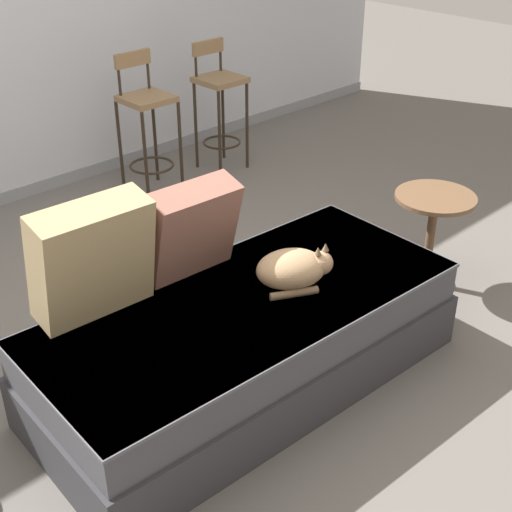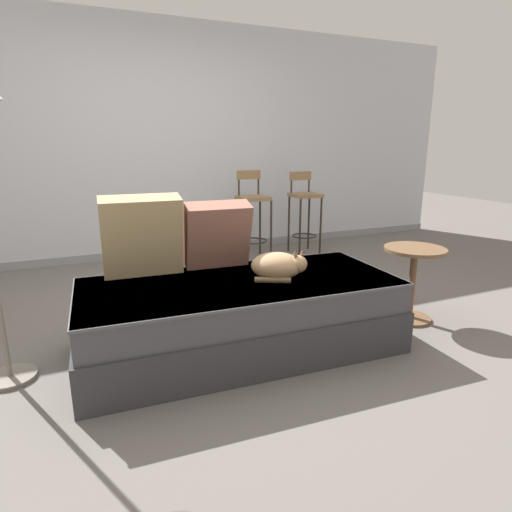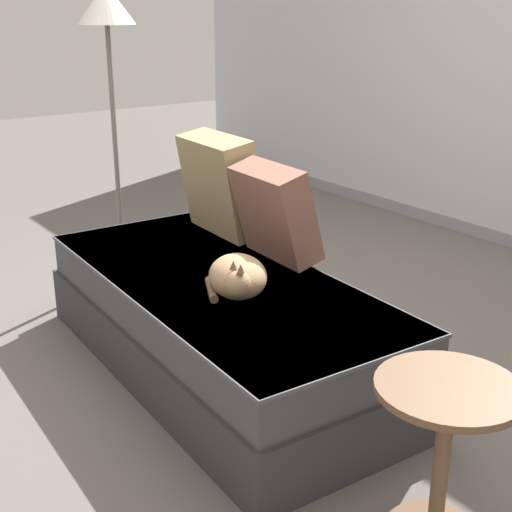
# 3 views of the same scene
# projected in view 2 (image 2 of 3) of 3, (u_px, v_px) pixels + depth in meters

# --- Properties ---
(ground_plane) EXTENTS (16.00, 16.00, 0.00)m
(ground_plane) POSITION_uv_depth(u_px,v_px,m) (221.00, 325.00, 3.13)
(ground_plane) COLOR #66605B
(ground_plane) RESTS_ON ground
(wall_back_panel) EXTENTS (8.00, 0.10, 2.60)m
(wall_back_panel) POSITION_uv_depth(u_px,v_px,m) (153.00, 142.00, 4.80)
(wall_back_panel) COLOR silver
(wall_back_panel) RESTS_ON ground
(wall_baseboard_trim) EXTENTS (8.00, 0.02, 0.09)m
(wall_baseboard_trim) POSITION_uv_depth(u_px,v_px,m) (161.00, 252.00, 5.07)
(wall_baseboard_trim) COLOR gray
(wall_baseboard_trim) RESTS_ON ground
(couch) EXTENTS (2.02, 0.98, 0.46)m
(couch) POSITION_uv_depth(u_px,v_px,m) (241.00, 315.00, 2.72)
(couch) COLOR #353539
(couch) RESTS_ON ground
(throw_pillow_corner) EXTENTS (0.51, 0.28, 0.52)m
(throw_pillow_corner) POSITION_uv_depth(u_px,v_px,m) (142.00, 236.00, 2.72)
(throw_pillow_corner) COLOR tan
(throw_pillow_corner) RESTS_ON couch
(throw_pillow_middle) EXTENTS (0.45, 0.29, 0.46)m
(throw_pillow_middle) POSITION_uv_depth(u_px,v_px,m) (217.00, 234.00, 2.89)
(throw_pillow_middle) COLOR #936051
(throw_pillow_middle) RESTS_ON couch
(cat) EXTENTS (0.39, 0.36, 0.20)m
(cat) POSITION_uv_depth(u_px,v_px,m) (278.00, 266.00, 2.68)
(cat) COLOR tan
(cat) RESTS_ON couch
(bar_stool_near_window) EXTENTS (0.33, 0.33, 0.99)m
(bar_stool_near_window) POSITION_uv_depth(u_px,v_px,m) (253.00, 211.00, 4.82)
(bar_stool_near_window) COLOR #2D2319
(bar_stool_near_window) RESTS_ON ground
(bar_stool_by_doorway) EXTENTS (0.32, 0.32, 0.96)m
(bar_stool_by_doorway) POSITION_uv_depth(u_px,v_px,m) (304.00, 207.00, 5.08)
(bar_stool_by_doorway) COLOR #2D2319
(bar_stool_by_doorway) RESTS_ON ground
(side_table) EXTENTS (0.44, 0.44, 0.56)m
(side_table) POSITION_uv_depth(u_px,v_px,m) (413.00, 273.00, 3.14)
(side_table) COLOR brown
(side_table) RESTS_ON ground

